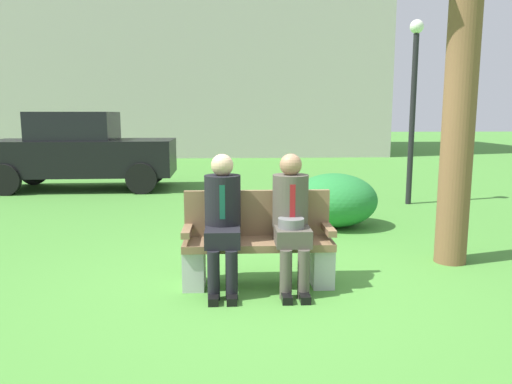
{
  "coord_description": "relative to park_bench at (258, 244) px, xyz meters",
  "views": [
    {
      "loc": [
        -0.33,
        -4.47,
        1.64
      ],
      "look_at": [
        -0.08,
        0.47,
        0.85
      ],
      "focal_mm": 34.37,
      "sensor_mm": 36.0,
      "label": 1
    }
  ],
  "objects": [
    {
      "name": "ground_plane",
      "position": [
        0.08,
        -0.12,
        -0.4
      ],
      "size": [
        80.0,
        80.0,
        0.0
      ],
      "primitive_type": "plane",
      "color": "#488934"
    },
    {
      "name": "parked_car_near",
      "position": [
        -3.51,
        6.27,
        0.44
      ],
      "size": [
        3.93,
        1.76,
        1.68
      ],
      "color": "black",
      "rests_on": "ground"
    },
    {
      "name": "seated_man_left",
      "position": [
        -0.34,
        -0.12,
        0.31
      ],
      "size": [
        0.34,
        0.72,
        1.27
      ],
      "color": "black",
      "rests_on": "ground"
    },
    {
      "name": "park_bench",
      "position": [
        0.0,
        0.0,
        0.0
      ],
      "size": [
        1.42,
        0.44,
        0.9
      ],
      "color": "brown",
      "rests_on": "ground"
    },
    {
      "name": "seated_man_right",
      "position": [
        0.31,
        -0.13,
        0.31
      ],
      "size": [
        0.34,
        0.72,
        1.27
      ],
      "color": "#4C473D",
      "rests_on": "ground"
    },
    {
      "name": "shrub_near_bench",
      "position": [
        1.26,
        2.4,
        -0.01
      ],
      "size": [
        1.25,
        1.15,
        0.78
      ],
      "primitive_type": "ellipsoid",
      "color": "#267D36",
      "rests_on": "ground"
    },
    {
      "name": "building_backdrop",
      "position": [
        -2.12,
        17.54,
        5.75
      ],
      "size": [
        16.64,
        8.01,
        12.25
      ],
      "color": "#B5ADA6",
      "rests_on": "ground"
    },
    {
      "name": "street_lamp",
      "position": [
        3.0,
        4.13,
        1.62
      ],
      "size": [
        0.24,
        0.24,
        3.26
      ],
      "color": "black",
      "rests_on": "ground"
    }
  ]
}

